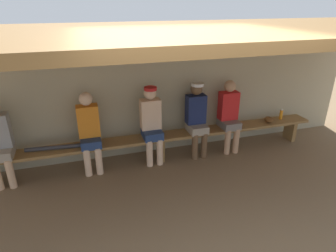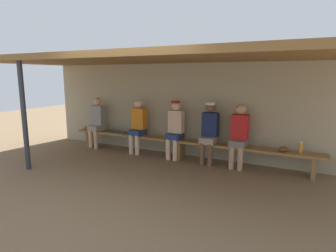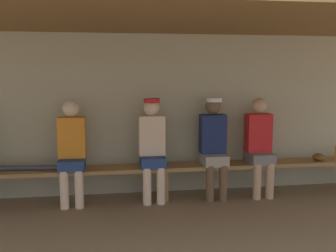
{
  "view_description": "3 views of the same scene",
  "coord_description": "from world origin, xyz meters",
  "views": [
    {
      "loc": [
        -1.22,
        -2.88,
        2.65
      ],
      "look_at": [
        0.05,
        1.27,
        0.75
      ],
      "focal_mm": 31.05,
      "sensor_mm": 36.0,
      "label": 1
    },
    {
      "loc": [
        2.63,
        -4.24,
        1.93
      ],
      "look_at": [
        -0.27,
        1.43,
        0.78
      ],
      "focal_mm": 30.23,
      "sensor_mm": 36.0,
      "label": 2
    },
    {
      "loc": [
        -0.71,
        -3.47,
        1.7
      ],
      "look_at": [
        0.03,
        1.38,
        1.01
      ],
      "focal_mm": 42.03,
      "sensor_mm": 36.0,
      "label": 3
    }
  ],
  "objects": [
    {
      "name": "dugout_roof",
      "position": [
        0.0,
        0.7,
        2.26
      ],
      "size": [
        8.0,
        2.8,
        0.12
      ],
      "primitive_type": "cube",
      "color": "brown",
      "rests_on": "back_wall"
    },
    {
      "name": "baseball_glove_tan",
      "position": [
        -2.81,
        1.52,
        0.51
      ],
      "size": [
        0.22,
        0.27,
        0.09
      ],
      "primitive_type": "ellipsoid",
      "rotation": [
        0.0,
        0.0,
        1.8
      ],
      "color": "olive",
      "rests_on": "bench"
    },
    {
      "name": "player_with_sunglasses",
      "position": [
        -2.49,
        1.55,
        0.73
      ],
      "size": [
        0.34,
        0.42,
        1.34
      ],
      "color": "gray",
      "rests_on": "ground"
    },
    {
      "name": "ground_plane",
      "position": [
        0.0,
        0.0,
        0.0
      ],
      "size": [
        24.0,
        24.0,
        0.0
      ],
      "primitive_type": "plane",
      "color": "brown"
    },
    {
      "name": "player_near_post",
      "position": [
        1.32,
        1.55,
        0.73
      ],
      "size": [
        0.34,
        0.42,
        1.34
      ],
      "color": "slate",
      "rests_on": "ground"
    },
    {
      "name": "water_bottle_orange",
      "position": [
        2.5,
        1.59,
        0.56
      ],
      "size": [
        0.06,
        0.06,
        0.21
      ],
      "color": "orange",
      "rests_on": "bench"
    },
    {
      "name": "player_rightmost",
      "position": [
        -0.15,
        1.55,
        0.75
      ],
      "size": [
        0.34,
        0.42,
        1.34
      ],
      "color": "navy",
      "rests_on": "ground"
    },
    {
      "name": "baseball_bat",
      "position": [
        -1.75,
        1.55,
        0.49
      ],
      "size": [
        0.88,
        0.15,
        0.07
      ],
      "primitive_type": "cylinder",
      "rotation": [
        0.0,
        1.57,
        -0.1
      ],
      "color": "#333338",
      "rests_on": "bench"
    },
    {
      "name": "bench",
      "position": [
        0.0,
        1.55,
        0.39
      ],
      "size": [
        6.0,
        0.36,
        0.46
      ],
      "color": "olive",
      "rests_on": "ground"
    },
    {
      "name": "back_wall",
      "position": [
        0.0,
        2.0,
        1.1
      ],
      "size": [
        8.0,
        0.2,
        2.2
      ],
      "primitive_type": "cube",
      "color": "tan",
      "rests_on": "ground"
    },
    {
      "name": "player_in_white",
      "position": [
        0.68,
        1.55,
        0.75
      ],
      "size": [
        0.34,
        0.42,
        1.34
      ],
      "color": "gray",
      "rests_on": "ground"
    },
    {
      "name": "support_post",
      "position": [
        -2.53,
        -0.55,
        1.1
      ],
      "size": [
        0.1,
        0.1,
        2.2
      ],
      "primitive_type": "cylinder",
      "color": "#2D333D",
      "rests_on": "ground"
    },
    {
      "name": "baseball_glove_dark_brown",
      "position": [
        2.2,
        1.54,
        0.51
      ],
      "size": [
        0.25,
        0.29,
        0.09
      ],
      "primitive_type": "ellipsoid",
      "rotation": [
        0.0,
        0.0,
        1.17
      ],
      "color": "brown",
      "rests_on": "bench"
    },
    {
      "name": "player_shirtless_tan",
      "position": [
        -1.18,
        1.55,
        0.73
      ],
      "size": [
        0.34,
        0.42,
        1.34
      ],
      "color": "navy",
      "rests_on": "ground"
    }
  ]
}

